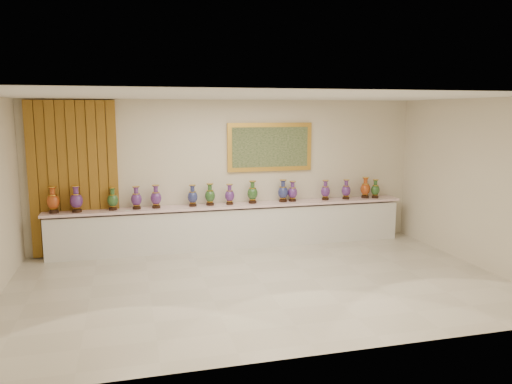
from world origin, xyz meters
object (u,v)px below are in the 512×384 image
vase_1 (76,200)px  vase_2 (113,200)px  counter (233,226)px  vase_0 (53,201)px

vase_1 → vase_2: bearing=3.5°
counter → vase_1: (-2.99, -0.06, 0.69)m
vase_1 → vase_2: vase_1 is taller
vase_0 → vase_2: 1.06m
vase_1 → vase_0: bearing=177.1°
vase_0 → counter: bearing=0.6°
vase_1 → vase_2: 0.65m
vase_2 → vase_0: bearing=-178.9°
vase_1 → vase_2: (0.65, 0.04, -0.03)m
counter → vase_1: vase_1 is taller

